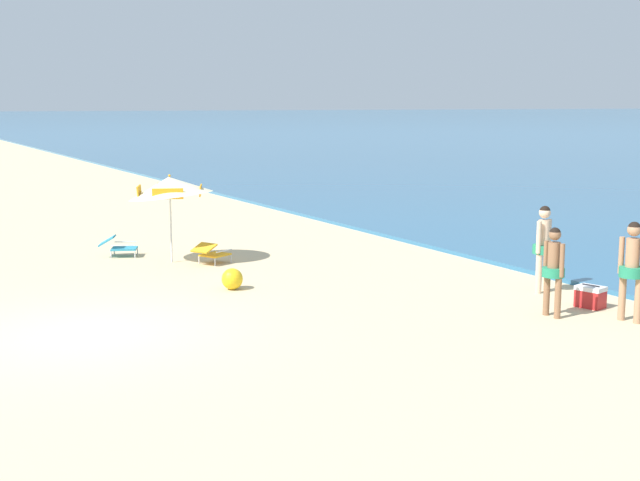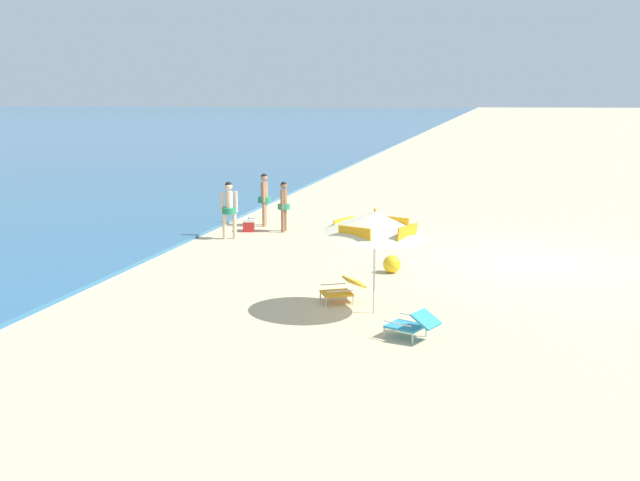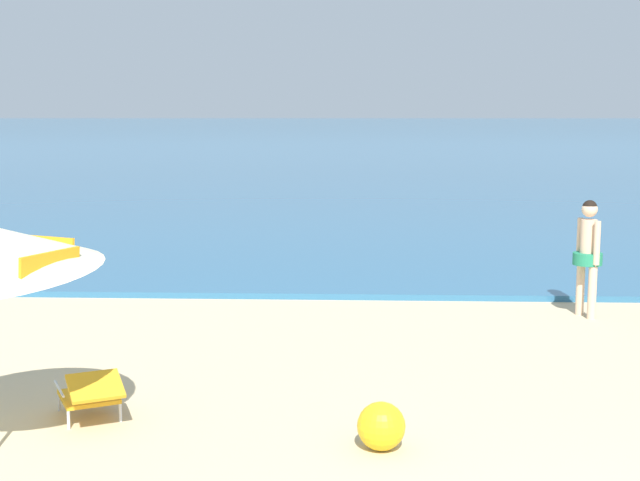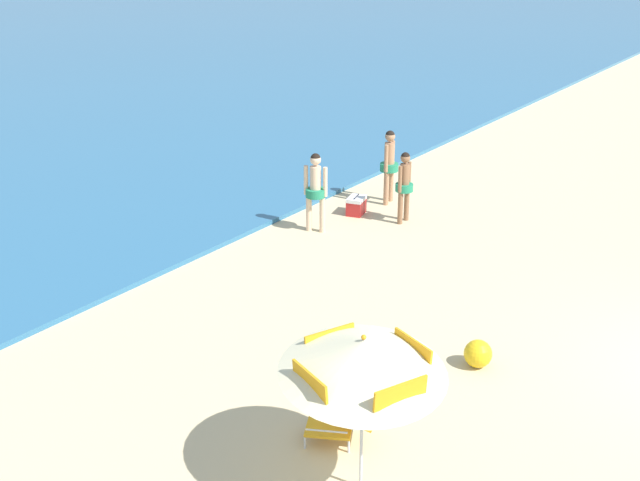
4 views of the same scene
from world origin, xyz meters
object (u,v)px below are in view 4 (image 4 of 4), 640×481
at_px(lounge_chair_beside_umbrella, 339,422).
at_px(person_wading_in, 404,182).
at_px(person_standing_beside, 316,187).
at_px(beach_umbrella_striped_main, 363,357).
at_px(cooler_box, 356,205).
at_px(person_standing_near_shore, 389,162).
at_px(beach_ball, 478,354).

relative_size(lounge_chair_beside_umbrella, person_wading_in, 0.64).
bearing_deg(person_standing_beside, person_wading_in, -38.10).
bearing_deg(beach_umbrella_striped_main, cooler_box, 33.73).
height_order(person_standing_beside, person_wading_in, person_standing_beside).
relative_size(person_standing_near_shore, person_wading_in, 1.09).
xyz_separation_m(beach_umbrella_striped_main, person_standing_near_shore, (9.05, 5.13, -0.79)).
distance_m(person_standing_near_shore, beach_ball, 7.58).
xyz_separation_m(person_standing_beside, beach_ball, (-3.15, -5.33, -0.78)).
distance_m(lounge_chair_beside_umbrella, beach_ball, 2.87).
distance_m(cooler_box, beach_ball, 6.91).
distance_m(beach_umbrella_striped_main, person_standing_beside, 8.57).
relative_size(lounge_chair_beside_umbrella, beach_ball, 2.34).
height_order(person_standing_beside, beach_ball, person_standing_beside).
height_order(person_standing_near_shore, person_wading_in, person_standing_near_shore).
bearing_deg(lounge_chair_beside_umbrella, person_standing_near_shore, 27.53).
height_order(beach_umbrella_striped_main, lounge_chair_beside_umbrella, beach_umbrella_striped_main).
bearing_deg(cooler_box, person_standing_beside, 175.09).
height_order(person_standing_near_shore, beach_ball, person_standing_near_shore).
bearing_deg(person_standing_near_shore, person_standing_beside, 172.86).
xyz_separation_m(beach_umbrella_striped_main, person_standing_beside, (6.58, 5.44, -0.80)).
relative_size(cooler_box, beach_ball, 1.32).
bearing_deg(beach_umbrella_striped_main, lounge_chair_beside_umbrella, 49.71).
bearing_deg(beach_ball, person_standing_near_shore, 41.77).
distance_m(person_wading_in, cooler_box, 1.34).
distance_m(person_standing_near_shore, cooler_box, 1.36).
bearing_deg(beach_ball, person_wading_in, 40.87).
xyz_separation_m(person_standing_beside, person_wading_in, (1.58, -1.24, -0.08)).
bearing_deg(beach_umbrella_striped_main, person_standing_beside, 39.62).
distance_m(beach_umbrella_striped_main, lounge_chair_beside_umbrella, 1.81).
distance_m(lounge_chair_beside_umbrella, cooler_box, 8.65).
bearing_deg(beach_umbrella_striped_main, beach_ball, 1.91).
xyz_separation_m(lounge_chair_beside_umbrella, person_wading_in, (7.52, 3.46, 0.64)).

